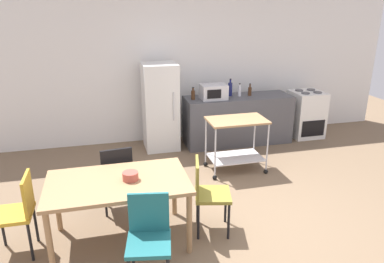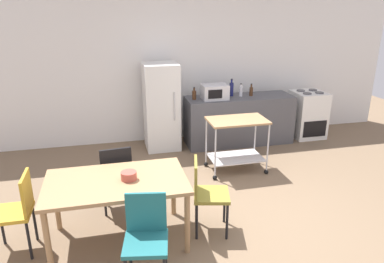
{
  "view_description": "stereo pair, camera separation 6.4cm",
  "coord_description": "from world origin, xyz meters",
  "px_view_note": "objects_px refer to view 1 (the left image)",
  "views": [
    {
      "loc": [
        -1.56,
        -3.58,
        2.54
      ],
      "look_at": [
        -0.35,
        1.2,
        0.8
      ],
      "focal_mm": 34.29,
      "sensor_mm": 36.0,
      "label": 1
    },
    {
      "loc": [
        -1.5,
        -3.59,
        2.54
      ],
      "look_at": [
        -0.35,
        1.2,
        0.8
      ],
      "focal_mm": 34.29,
      "sensor_mm": 36.0,
      "label": 2
    }
  ],
  "objects_px": {
    "chair_olive": "(207,191)",
    "bottle_vinegar": "(230,89)",
    "microwave": "(213,92)",
    "stove_oven": "(306,114)",
    "bottle_sesame_oil": "(250,91)",
    "chair_teal": "(149,235)",
    "dining_table": "(118,187)",
    "fruit_bowl": "(130,176)",
    "chair_black": "(116,174)",
    "chair_mustard": "(18,210)",
    "kitchen_cart": "(236,136)",
    "refrigerator": "(160,107)",
    "bottle_sparkling_water": "(193,95)",
    "bottle_olive_oil": "(240,91)"
  },
  "relations": [
    {
      "from": "dining_table",
      "to": "bottle_sesame_oil",
      "type": "height_order",
      "value": "bottle_sesame_oil"
    },
    {
      "from": "refrigerator",
      "to": "bottle_olive_oil",
      "type": "distance_m",
      "value": 1.49
    },
    {
      "from": "kitchen_cart",
      "to": "bottle_vinegar",
      "type": "bearing_deg",
      "value": 74.99
    },
    {
      "from": "chair_teal",
      "to": "bottle_sesame_oil",
      "type": "relative_size",
      "value": 3.94
    },
    {
      "from": "microwave",
      "to": "bottle_olive_oil",
      "type": "relative_size",
      "value": 1.94
    },
    {
      "from": "chair_mustard",
      "to": "kitchen_cart",
      "type": "distance_m",
      "value": 3.23
    },
    {
      "from": "chair_olive",
      "to": "bottle_sesame_oil",
      "type": "xyz_separation_m",
      "value": [
        1.61,
        2.66,
        0.47
      ]
    },
    {
      "from": "chair_olive",
      "to": "microwave",
      "type": "relative_size",
      "value": 1.93
    },
    {
      "from": "microwave",
      "to": "bottle_sesame_oil",
      "type": "distance_m",
      "value": 0.74
    },
    {
      "from": "bottle_sesame_oil",
      "to": "refrigerator",
      "type": "bearing_deg",
      "value": 177.26
    },
    {
      "from": "bottle_vinegar",
      "to": "kitchen_cart",
      "type": "bearing_deg",
      "value": -105.01
    },
    {
      "from": "chair_teal",
      "to": "bottle_olive_oil",
      "type": "xyz_separation_m",
      "value": [
        2.16,
        3.34,
        0.48
      ]
    },
    {
      "from": "chair_black",
      "to": "kitchen_cart",
      "type": "height_order",
      "value": "chair_black"
    },
    {
      "from": "refrigerator",
      "to": "bottle_vinegar",
      "type": "xyz_separation_m",
      "value": [
        1.31,
        -0.0,
        0.26
      ]
    },
    {
      "from": "bottle_vinegar",
      "to": "bottle_olive_oil",
      "type": "relative_size",
      "value": 1.34
    },
    {
      "from": "chair_olive",
      "to": "chair_mustard",
      "type": "bearing_deg",
      "value": 100.59
    },
    {
      "from": "stove_oven",
      "to": "bottle_vinegar",
      "type": "xyz_separation_m",
      "value": [
        -1.58,
        0.08,
        0.58
      ]
    },
    {
      "from": "dining_table",
      "to": "chair_black",
      "type": "height_order",
      "value": "chair_black"
    },
    {
      "from": "chair_black",
      "to": "chair_teal",
      "type": "xyz_separation_m",
      "value": [
        0.22,
        -1.38,
        0.0
      ]
    },
    {
      "from": "bottle_sesame_oil",
      "to": "fruit_bowl",
      "type": "bearing_deg",
      "value": -133.05
    },
    {
      "from": "chair_olive",
      "to": "kitchen_cart",
      "type": "height_order",
      "value": "chair_olive"
    },
    {
      "from": "chair_olive",
      "to": "fruit_bowl",
      "type": "relative_size",
      "value": 5.25
    },
    {
      "from": "chair_olive",
      "to": "bottle_vinegar",
      "type": "bearing_deg",
      "value": -11.09
    },
    {
      "from": "chair_olive",
      "to": "bottle_sesame_oil",
      "type": "bearing_deg",
      "value": -17.74
    },
    {
      "from": "refrigerator",
      "to": "bottle_olive_oil",
      "type": "relative_size",
      "value": 6.53
    },
    {
      "from": "kitchen_cart",
      "to": "microwave",
      "type": "xyz_separation_m",
      "value": [
        -0.03,
        1.11,
        0.46
      ]
    },
    {
      "from": "chair_teal",
      "to": "kitchen_cart",
      "type": "distance_m",
      "value": 2.72
    },
    {
      "from": "chair_teal",
      "to": "chair_olive",
      "type": "height_order",
      "value": "same"
    },
    {
      "from": "dining_table",
      "to": "bottle_vinegar",
      "type": "relative_size",
      "value": 4.71
    },
    {
      "from": "chair_mustard",
      "to": "bottle_sesame_oil",
      "type": "height_order",
      "value": "bottle_sesame_oil"
    },
    {
      "from": "bottle_olive_oil",
      "to": "fruit_bowl",
      "type": "xyz_separation_m",
      "value": [
        -2.25,
        -2.63,
        -0.21
      ]
    },
    {
      "from": "refrigerator",
      "to": "bottle_sparkling_water",
      "type": "relative_size",
      "value": 7.0
    },
    {
      "from": "chair_mustard",
      "to": "microwave",
      "type": "distance_m",
      "value": 3.84
    },
    {
      "from": "stove_oven",
      "to": "fruit_bowl",
      "type": "xyz_separation_m",
      "value": [
        -3.68,
        -2.63,
        0.34
      ]
    },
    {
      "from": "bottle_olive_oil",
      "to": "refrigerator",
      "type": "bearing_deg",
      "value": 177.12
    },
    {
      "from": "chair_mustard",
      "to": "fruit_bowl",
      "type": "distance_m",
      "value": 1.19
    },
    {
      "from": "dining_table",
      "to": "chair_teal",
      "type": "bearing_deg",
      "value": -72.5
    },
    {
      "from": "chair_teal",
      "to": "dining_table",
      "type": "bearing_deg",
      "value": 118.09
    },
    {
      "from": "stove_oven",
      "to": "bottle_olive_oil",
      "type": "height_order",
      "value": "bottle_olive_oil"
    },
    {
      "from": "chair_black",
      "to": "microwave",
      "type": "bearing_deg",
      "value": -140.97
    },
    {
      "from": "dining_table",
      "to": "stove_oven",
      "type": "distance_m",
      "value": 4.63
    },
    {
      "from": "bottle_vinegar",
      "to": "microwave",
      "type": "bearing_deg",
      "value": -158.05
    },
    {
      "from": "chair_mustard",
      "to": "kitchen_cart",
      "type": "relative_size",
      "value": 0.98
    },
    {
      "from": "stove_oven",
      "to": "chair_teal",
      "type": "bearing_deg",
      "value": -137.16
    },
    {
      "from": "kitchen_cart",
      "to": "bottle_sesame_oil",
      "type": "distance_m",
      "value": 1.43
    },
    {
      "from": "dining_table",
      "to": "chair_black",
      "type": "relative_size",
      "value": 1.69
    },
    {
      "from": "chair_teal",
      "to": "bottle_sparkling_water",
      "type": "bearing_deg",
      "value": 79.6
    },
    {
      "from": "kitchen_cart",
      "to": "chair_teal",
      "type": "bearing_deg",
      "value": -127.81
    },
    {
      "from": "chair_olive",
      "to": "microwave",
      "type": "height_order",
      "value": "microwave"
    },
    {
      "from": "chair_mustard",
      "to": "kitchen_cart",
      "type": "height_order",
      "value": "chair_mustard"
    }
  ]
}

